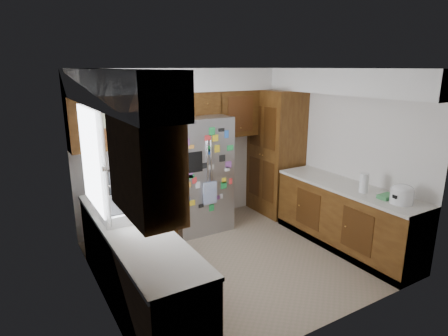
{
  "coord_description": "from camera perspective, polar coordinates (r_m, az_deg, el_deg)",
  "views": [
    {
      "loc": [
        -2.53,
        -3.84,
        2.52
      ],
      "look_at": [
        -0.03,
        0.35,
        1.2
      ],
      "focal_mm": 30.0,
      "sensor_mm": 36.0,
      "label": 1
    }
  ],
  "objects": [
    {
      "name": "floor",
      "position": [
        5.24,
        2.28,
        -13.55
      ],
      "size": [
        3.6,
        3.6,
        0.0
      ],
      "primitive_type": "plane",
      "color": "gray",
      "rests_on": "ground"
    },
    {
      "name": "room_shell",
      "position": [
        4.9,
        -0.88,
        7.0
      ],
      "size": [
        3.64,
        3.24,
        2.52
      ],
      "color": "silver",
      "rests_on": "ground"
    },
    {
      "name": "left_counter_run",
      "position": [
        4.55,
        -12.74,
        -12.59
      ],
      "size": [
        1.36,
        3.2,
        0.92
      ],
      "color": "#40220C",
      "rests_on": "ground"
    },
    {
      "name": "right_counter_run",
      "position": [
        5.65,
        18.02,
        -7.4
      ],
      "size": [
        0.63,
        2.25,
        0.92
      ],
      "color": "#40220C",
      "rests_on": "ground"
    },
    {
      "name": "pantry",
      "position": [
        6.57,
        7.88,
        2.34
      ],
      "size": [
        0.6,
        0.9,
        2.15
      ],
      "primitive_type": "cube",
      "color": "#40220C",
      "rests_on": "ground"
    },
    {
      "name": "fridge",
      "position": [
        5.87,
        -4.05,
        -0.87
      ],
      "size": [
        0.9,
        0.79,
        1.8
      ],
      "color": "#9C9CA1",
      "rests_on": "ground"
    },
    {
      "name": "bridge_cabinet",
      "position": [
        5.87,
        -5.26,
        9.79
      ],
      "size": [
        0.96,
        0.34,
        0.35
      ],
      "primitive_type": "cube",
      "color": "#40220C",
      "rests_on": "fridge"
    },
    {
      "name": "fridge_top_items",
      "position": [
        5.84,
        -4.89,
        12.73
      ],
      "size": [
        0.72,
        0.39,
        0.28
      ],
      "color": "#242FA0",
      "rests_on": "bridge_cabinet"
    },
    {
      "name": "sink_assembly",
      "position": [
        4.35,
        -15.19,
        -6.01
      ],
      "size": [
        0.52,
        0.7,
        0.37
      ],
      "color": "white",
      "rests_on": "left_counter_run"
    },
    {
      "name": "left_counter_clutter",
      "position": [
        5.02,
        -16.97,
        -2.51
      ],
      "size": [
        0.41,
        0.84,
        0.38
      ],
      "color": "black",
      "rests_on": "left_counter_run"
    },
    {
      "name": "rice_cooker",
      "position": [
        5.0,
        25.5,
        -3.54
      ],
      "size": [
        0.28,
        0.27,
        0.24
      ],
      "color": "white",
      "rests_on": "right_counter_run"
    },
    {
      "name": "paper_towel",
      "position": [
        5.23,
        20.54,
        -2.17
      ],
      "size": [
        0.11,
        0.11,
        0.25
      ],
      "primitive_type": "cylinder",
      "color": "white",
      "rests_on": "right_counter_run"
    }
  ]
}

